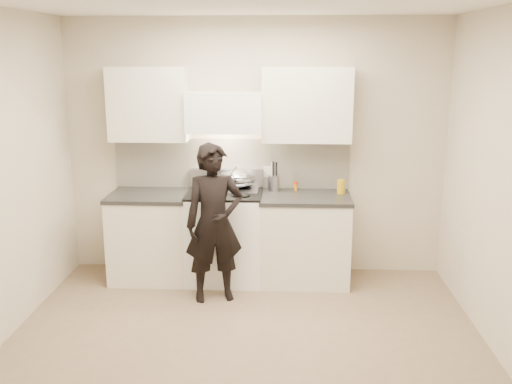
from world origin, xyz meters
The scene contains 11 objects.
ground_plane centered at (0.00, 0.00, 0.00)m, with size 4.00×4.00×0.00m, color #846C56.
room_shell centered at (-0.06, 0.37, 1.60)m, with size 4.04×3.54×2.70m.
stove centered at (-0.30, 1.42, 0.47)m, with size 0.76×0.65×0.96m.
counter_right centered at (0.53, 1.43, 0.46)m, with size 0.92×0.67×0.92m.
counter_left centered at (-1.08, 1.43, 0.46)m, with size 0.82×0.67×0.92m.
wok centered at (-0.17, 1.57, 1.06)m, with size 0.37×0.44×0.29m.
stock_pot centered at (-0.42, 1.28, 1.03)m, with size 0.30×0.28×0.15m.
utensil_crock centered at (0.21, 1.61, 1.02)m, with size 0.12×0.12×0.31m.
spice_jar centered at (0.44, 1.64, 0.97)m, with size 0.04×0.04×0.09m.
oil_glass centered at (0.90, 1.53, 0.99)m, with size 0.08×0.08×0.15m.
person centered at (-0.35, 0.92, 0.76)m, with size 0.56×0.37×1.53m, color black.
Camera 1 is at (0.30, -4.22, 2.35)m, focal length 40.00 mm.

